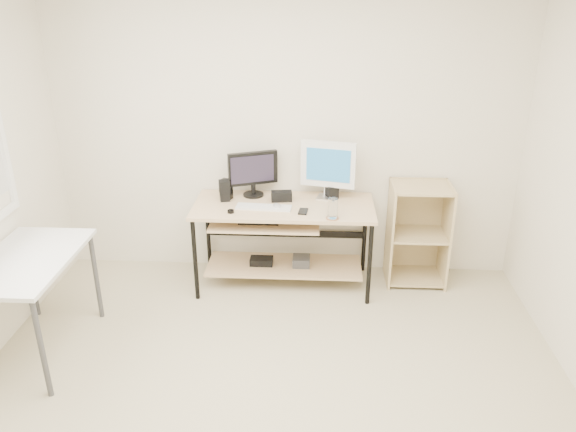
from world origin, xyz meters
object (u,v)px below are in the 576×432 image
(audio_controller, at_px, (227,189))
(desk, at_px, (281,228))
(shelf_unit, at_px, (417,232))
(white_imac, at_px, (328,166))
(black_monitor, at_px, (253,171))
(side_table, at_px, (27,269))

(audio_controller, bearing_deg, desk, 9.07)
(shelf_unit, relative_size, white_imac, 1.81)
(black_monitor, bearing_deg, white_imac, -23.11)
(white_imac, height_order, audio_controller, white_imac)
(desk, xyz_separation_m, audio_controller, (-0.46, 0.11, 0.30))
(black_monitor, bearing_deg, shelf_unit, -22.31)
(shelf_unit, bearing_deg, audio_controller, -178.32)
(desk, distance_m, black_monitor, 0.54)
(desk, relative_size, black_monitor, 3.63)
(black_monitor, relative_size, audio_controller, 2.37)
(shelf_unit, relative_size, black_monitor, 2.18)
(side_table, bearing_deg, white_imac, 31.01)
(black_monitor, bearing_deg, audio_controller, 178.82)
(black_monitor, bearing_deg, desk, -58.68)
(desk, height_order, side_table, same)
(shelf_unit, xyz_separation_m, audio_controller, (-1.64, -0.05, 0.38))
(black_monitor, relative_size, white_imac, 0.83)
(desk, relative_size, side_table, 1.50)
(desk, relative_size, audio_controller, 8.62)
(side_table, distance_m, shelf_unit, 3.09)
(side_table, distance_m, black_monitor, 1.91)
(side_table, height_order, shelf_unit, shelf_unit)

